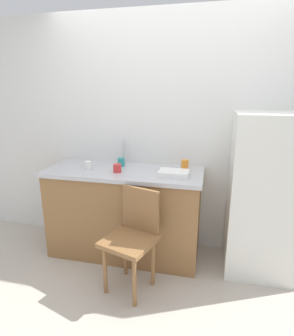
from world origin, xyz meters
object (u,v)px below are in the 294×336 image
at_px(dish_tray, 174,173).
at_px(cup_orange, 185,165).
at_px(cup_white, 88,165).
at_px(cup_red, 117,168).
at_px(refrigerator, 264,196).
at_px(cup_teal, 121,162).
at_px(chair, 133,235).

xyz_separation_m(dish_tray, cup_orange, (0.08, 0.21, 0.03)).
relative_size(cup_white, cup_red, 1.00).
distance_m(refrigerator, dish_tray, 0.86).
distance_m(cup_teal, cup_red, 0.22).
distance_m(dish_tray, cup_red, 0.56).
bearing_deg(cup_orange, chair, -119.93).
bearing_deg(cup_orange, dish_tray, -110.53).
relative_size(refrigerator, cup_orange, 14.24).
height_order(dish_tray, cup_red, cup_red).
bearing_deg(cup_red, refrigerator, 4.35).
distance_m(refrigerator, cup_red, 1.41).
height_order(chair, cup_red, cup_red).
xyz_separation_m(cup_orange, cup_red, (-0.64, -0.22, -0.01)).
distance_m(refrigerator, cup_white, 1.72).
height_order(refrigerator, cup_white, refrigerator).
relative_size(chair, dish_tray, 3.18).
bearing_deg(dish_tray, chair, -124.12).
xyz_separation_m(dish_tray, cup_teal, (-0.59, 0.21, 0.02)).
xyz_separation_m(chair, cup_white, (-0.59, 0.45, 0.47)).
distance_m(chair, cup_orange, 0.87).
height_order(cup_white, cup_red, same).
relative_size(dish_tray, cup_red, 3.48).
height_order(dish_tray, cup_teal, cup_teal).
height_order(refrigerator, chair, refrigerator).
distance_m(dish_tray, cup_orange, 0.23).
bearing_deg(cup_orange, refrigerator, -8.39).
relative_size(chair, cup_orange, 8.36).
relative_size(cup_orange, cup_red, 1.32).
distance_m(chair, cup_white, 0.88).
xyz_separation_m(cup_teal, cup_white, (-0.29, -0.18, -0.00)).
bearing_deg(chair, cup_orange, 77.98).
distance_m(cup_white, cup_red, 0.32).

